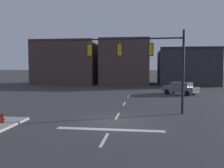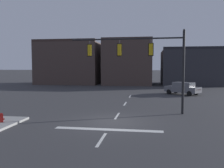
# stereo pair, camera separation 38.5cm
# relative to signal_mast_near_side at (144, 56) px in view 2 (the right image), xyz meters

# --- Properties ---
(ground_plane) EXTENTS (400.00, 400.00, 0.00)m
(ground_plane) POSITION_rel_signal_mast_near_side_xyz_m (-1.91, -3.64, -4.52)
(ground_plane) COLOR #353538
(stop_bar_paint) EXTENTS (6.40, 0.50, 0.01)m
(stop_bar_paint) POSITION_rel_signal_mast_near_side_xyz_m (-1.91, -5.64, -4.51)
(stop_bar_paint) COLOR silver
(stop_bar_paint) RESTS_ON ground
(lane_centreline) EXTENTS (0.16, 26.40, 0.01)m
(lane_centreline) POSITION_rel_signal_mast_near_side_xyz_m (-1.91, -1.64, -4.51)
(lane_centreline) COLOR silver
(lane_centreline) RESTS_ON ground
(signal_mast_near_side) EXTENTS (9.03, 0.67, 6.53)m
(signal_mast_near_side) POSITION_rel_signal_mast_near_side_xyz_m (0.00, 0.00, 0.00)
(signal_mast_near_side) COLOR black
(signal_mast_near_side) RESTS_ON ground
(car_lot_nearside) EXTENTS (4.60, 4.08, 1.61)m
(car_lot_nearside) POSITION_rel_signal_mast_near_side_xyz_m (4.68, 13.09, -3.66)
(car_lot_nearside) COLOR slate
(car_lot_nearside) RESTS_ON ground
(fire_hydrant) EXTENTS (0.40, 0.30, 0.75)m
(fire_hydrant) POSITION_rel_signal_mast_near_side_xyz_m (-8.85, -5.42, -4.19)
(fire_hydrant) COLOR red
(fire_hydrant) RESTS_ON ground
(building_row) EXTENTS (36.01, 11.12, 8.99)m
(building_row) POSITION_rel_signal_mast_near_side_xyz_m (-4.23, 30.28, -0.58)
(building_row) COLOR #473833
(building_row) RESTS_ON ground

